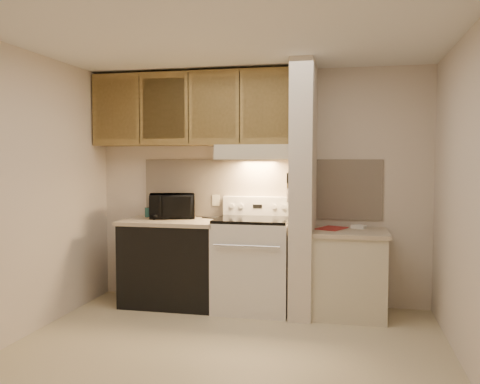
% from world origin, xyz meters
% --- Properties ---
extents(floor, '(3.60, 3.60, 0.00)m').
position_xyz_m(floor, '(0.00, 0.00, 0.00)').
color(floor, beige).
rests_on(floor, ground).
extents(ceiling, '(3.60, 3.60, 0.00)m').
position_xyz_m(ceiling, '(0.00, 0.00, 2.50)').
color(ceiling, white).
rests_on(ceiling, wall_back).
extents(wall_back, '(3.60, 2.50, 0.02)m').
position_xyz_m(wall_back, '(0.00, 1.50, 1.25)').
color(wall_back, beige).
rests_on(wall_back, floor).
extents(wall_left, '(0.02, 3.00, 2.50)m').
position_xyz_m(wall_left, '(-1.80, 0.00, 1.25)').
color(wall_left, beige).
rests_on(wall_left, floor).
extents(wall_right, '(0.02, 3.00, 2.50)m').
position_xyz_m(wall_right, '(1.80, 0.00, 1.25)').
color(wall_right, beige).
rests_on(wall_right, floor).
extents(backsplash, '(2.60, 0.02, 0.63)m').
position_xyz_m(backsplash, '(0.00, 1.49, 1.24)').
color(backsplash, beige).
rests_on(backsplash, wall_back).
extents(range_body, '(0.76, 0.65, 0.92)m').
position_xyz_m(range_body, '(0.00, 1.16, 0.46)').
color(range_body, silver).
rests_on(range_body, floor).
extents(oven_window, '(0.50, 0.01, 0.30)m').
position_xyz_m(oven_window, '(0.00, 0.84, 0.50)').
color(oven_window, black).
rests_on(oven_window, range_body).
extents(oven_handle, '(0.65, 0.02, 0.02)m').
position_xyz_m(oven_handle, '(0.00, 0.80, 0.72)').
color(oven_handle, silver).
rests_on(oven_handle, range_body).
extents(cooktop, '(0.74, 0.64, 0.03)m').
position_xyz_m(cooktop, '(0.00, 1.16, 0.94)').
color(cooktop, black).
rests_on(cooktop, range_body).
extents(range_backguard, '(0.76, 0.08, 0.20)m').
position_xyz_m(range_backguard, '(0.00, 1.44, 1.05)').
color(range_backguard, silver).
rests_on(range_backguard, range_body).
extents(range_display, '(0.10, 0.01, 0.04)m').
position_xyz_m(range_display, '(0.00, 1.40, 1.05)').
color(range_display, black).
rests_on(range_display, range_backguard).
extents(range_knob_left_outer, '(0.05, 0.02, 0.05)m').
position_xyz_m(range_knob_left_outer, '(-0.28, 1.40, 1.05)').
color(range_knob_left_outer, silver).
rests_on(range_knob_left_outer, range_backguard).
extents(range_knob_left_inner, '(0.05, 0.02, 0.05)m').
position_xyz_m(range_knob_left_inner, '(-0.18, 1.40, 1.05)').
color(range_knob_left_inner, silver).
rests_on(range_knob_left_inner, range_backguard).
extents(range_knob_right_inner, '(0.05, 0.02, 0.05)m').
position_xyz_m(range_knob_right_inner, '(0.18, 1.40, 1.05)').
color(range_knob_right_inner, silver).
rests_on(range_knob_right_inner, range_backguard).
extents(range_knob_right_outer, '(0.05, 0.02, 0.05)m').
position_xyz_m(range_knob_right_outer, '(0.28, 1.40, 1.05)').
color(range_knob_right_outer, silver).
rests_on(range_knob_right_outer, range_backguard).
extents(dishwasher_front, '(1.00, 0.63, 0.87)m').
position_xyz_m(dishwasher_front, '(-0.88, 1.17, 0.43)').
color(dishwasher_front, black).
rests_on(dishwasher_front, floor).
extents(left_countertop, '(1.04, 0.67, 0.04)m').
position_xyz_m(left_countertop, '(-0.88, 1.17, 0.89)').
color(left_countertop, '#C0AE94').
rests_on(left_countertop, dishwasher_front).
extents(spoon_rest, '(0.26, 0.15, 0.02)m').
position_xyz_m(spoon_rest, '(-0.48, 1.36, 0.92)').
color(spoon_rest, black).
rests_on(spoon_rest, left_countertop).
extents(teal_jar, '(0.10, 0.10, 0.10)m').
position_xyz_m(teal_jar, '(-1.23, 1.39, 0.96)').
color(teal_jar, '#255F5F').
rests_on(teal_jar, left_countertop).
extents(outlet, '(0.08, 0.01, 0.12)m').
position_xyz_m(outlet, '(-0.48, 1.48, 1.10)').
color(outlet, beige).
rests_on(outlet, backsplash).
extents(microwave, '(0.56, 0.47, 0.27)m').
position_xyz_m(microwave, '(-0.93, 1.31, 1.04)').
color(microwave, black).
rests_on(microwave, left_countertop).
extents(partition_pillar, '(0.22, 0.70, 2.50)m').
position_xyz_m(partition_pillar, '(0.51, 1.15, 1.25)').
color(partition_pillar, beige).
rests_on(partition_pillar, floor).
extents(pillar_trim, '(0.01, 0.70, 0.04)m').
position_xyz_m(pillar_trim, '(0.39, 1.15, 1.30)').
color(pillar_trim, olive).
rests_on(pillar_trim, partition_pillar).
extents(knife_strip, '(0.02, 0.42, 0.04)m').
position_xyz_m(knife_strip, '(0.39, 1.10, 1.32)').
color(knife_strip, black).
rests_on(knife_strip, partition_pillar).
extents(knife_blade_a, '(0.01, 0.03, 0.16)m').
position_xyz_m(knife_blade_a, '(0.38, 0.93, 1.22)').
color(knife_blade_a, silver).
rests_on(knife_blade_a, knife_strip).
extents(knife_handle_a, '(0.02, 0.02, 0.10)m').
position_xyz_m(knife_handle_a, '(0.38, 0.95, 1.37)').
color(knife_handle_a, black).
rests_on(knife_handle_a, knife_strip).
extents(knife_blade_b, '(0.01, 0.04, 0.18)m').
position_xyz_m(knife_blade_b, '(0.38, 1.01, 1.21)').
color(knife_blade_b, silver).
rests_on(knife_blade_b, knife_strip).
extents(knife_handle_b, '(0.02, 0.02, 0.10)m').
position_xyz_m(knife_handle_b, '(0.38, 1.03, 1.37)').
color(knife_handle_b, black).
rests_on(knife_handle_b, knife_strip).
extents(knife_blade_c, '(0.01, 0.04, 0.20)m').
position_xyz_m(knife_blade_c, '(0.38, 1.11, 1.20)').
color(knife_blade_c, silver).
rests_on(knife_blade_c, knife_strip).
extents(knife_handle_c, '(0.02, 0.02, 0.10)m').
position_xyz_m(knife_handle_c, '(0.38, 1.09, 1.37)').
color(knife_handle_c, black).
rests_on(knife_handle_c, knife_strip).
extents(knife_blade_d, '(0.01, 0.04, 0.16)m').
position_xyz_m(knife_blade_d, '(0.38, 1.19, 1.22)').
color(knife_blade_d, silver).
rests_on(knife_blade_d, knife_strip).
extents(knife_handle_d, '(0.02, 0.02, 0.10)m').
position_xyz_m(knife_handle_d, '(0.38, 1.18, 1.37)').
color(knife_handle_d, black).
rests_on(knife_handle_d, knife_strip).
extents(knife_blade_e, '(0.01, 0.04, 0.18)m').
position_xyz_m(knife_blade_e, '(0.38, 1.27, 1.21)').
color(knife_blade_e, silver).
rests_on(knife_blade_e, knife_strip).
extents(knife_handle_e, '(0.02, 0.02, 0.10)m').
position_xyz_m(knife_handle_e, '(0.38, 1.25, 1.37)').
color(knife_handle_e, black).
rests_on(knife_handle_e, knife_strip).
extents(oven_mitt, '(0.03, 0.09, 0.22)m').
position_xyz_m(oven_mitt, '(0.38, 1.32, 1.13)').
color(oven_mitt, gray).
rests_on(oven_mitt, partition_pillar).
extents(right_cab_base, '(0.70, 0.60, 0.81)m').
position_xyz_m(right_cab_base, '(0.97, 1.15, 0.40)').
color(right_cab_base, beige).
rests_on(right_cab_base, floor).
extents(right_countertop, '(0.74, 0.64, 0.04)m').
position_xyz_m(right_countertop, '(0.97, 1.15, 0.83)').
color(right_countertop, '#C0AE94').
rests_on(right_countertop, right_cab_base).
extents(red_folder, '(0.33, 0.37, 0.01)m').
position_xyz_m(red_folder, '(0.79, 1.25, 0.86)').
color(red_folder, maroon).
rests_on(red_folder, right_countertop).
extents(white_box, '(0.16, 0.14, 0.04)m').
position_xyz_m(white_box, '(1.06, 1.33, 0.87)').
color(white_box, white).
rests_on(white_box, right_countertop).
extents(range_hood, '(0.78, 0.44, 0.15)m').
position_xyz_m(range_hood, '(0.00, 1.28, 1.62)').
color(range_hood, beige).
rests_on(range_hood, upper_cabinets).
extents(hood_lip, '(0.78, 0.04, 0.06)m').
position_xyz_m(hood_lip, '(0.00, 1.07, 1.58)').
color(hood_lip, beige).
rests_on(hood_lip, range_hood).
extents(upper_cabinets, '(2.18, 0.33, 0.77)m').
position_xyz_m(upper_cabinets, '(-0.69, 1.32, 2.08)').
color(upper_cabinets, olive).
rests_on(upper_cabinets, wall_back).
extents(cab_door_a, '(0.46, 0.01, 0.63)m').
position_xyz_m(cab_door_a, '(-1.51, 1.17, 2.08)').
color(cab_door_a, olive).
rests_on(cab_door_a, upper_cabinets).
extents(cab_gap_a, '(0.01, 0.01, 0.73)m').
position_xyz_m(cab_gap_a, '(-1.23, 1.16, 2.08)').
color(cab_gap_a, black).
rests_on(cab_gap_a, upper_cabinets).
extents(cab_door_b, '(0.46, 0.01, 0.63)m').
position_xyz_m(cab_door_b, '(-0.96, 1.17, 2.08)').
color(cab_door_b, olive).
rests_on(cab_door_b, upper_cabinets).
extents(cab_gap_b, '(0.01, 0.01, 0.73)m').
position_xyz_m(cab_gap_b, '(-0.69, 1.16, 2.08)').
color(cab_gap_b, black).
rests_on(cab_gap_b, upper_cabinets).
extents(cab_door_c, '(0.46, 0.01, 0.63)m').
position_xyz_m(cab_door_c, '(-0.42, 1.17, 2.08)').
color(cab_door_c, olive).
rests_on(cab_door_c, upper_cabinets).
extents(cab_gap_c, '(0.01, 0.01, 0.73)m').
position_xyz_m(cab_gap_c, '(-0.14, 1.16, 2.08)').
color(cab_gap_c, black).
rests_on(cab_gap_c, upper_cabinets).
extents(cab_door_d, '(0.46, 0.01, 0.63)m').
position_xyz_m(cab_door_d, '(0.13, 1.17, 2.08)').
color(cab_door_d, olive).
rests_on(cab_door_d, upper_cabinets).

